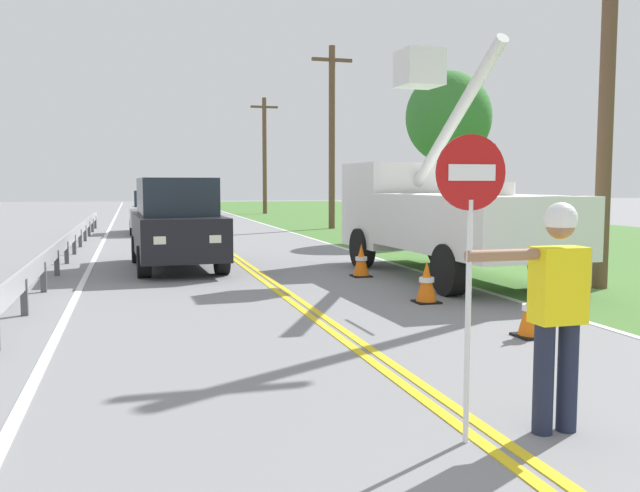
{
  "coord_description": "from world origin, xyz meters",
  "views": [
    {
      "loc": [
        -2.61,
        0.05,
        1.97
      ],
      "look_at": [
        -0.38,
        8.08,
        1.2
      ],
      "focal_mm": 37.96,
      "sensor_mm": 36.0,
      "label": 1
    }
  ],
  "objects_px": {
    "stop_sign_paddle": "(470,219)",
    "utility_pole_near": "(608,48)",
    "utility_pole_mid": "(332,134)",
    "traffic_cone_tail": "(361,261)",
    "traffic_cone_lead": "(532,311)",
    "utility_pole_far": "(265,153)",
    "oncoming_suv_nearest": "(176,223)",
    "flagger_worker": "(557,302)",
    "roadside_tree_verge": "(448,118)",
    "utility_bucket_truck": "(436,210)",
    "traffic_cone_mid": "(427,283)",
    "oncoming_sedan_second": "(156,212)"
  },
  "relations": [
    {
      "from": "stop_sign_paddle",
      "to": "utility_pole_near",
      "type": "bearing_deg",
      "value": 45.84
    },
    {
      "from": "utility_pole_mid",
      "to": "traffic_cone_tail",
      "type": "relative_size",
      "value": 11.31
    },
    {
      "from": "traffic_cone_lead",
      "to": "traffic_cone_tail",
      "type": "bearing_deg",
      "value": 92.49
    },
    {
      "from": "utility_pole_near",
      "to": "utility_pole_far",
      "type": "bearing_deg",
      "value": 89.98
    },
    {
      "from": "stop_sign_paddle",
      "to": "utility_pole_mid",
      "type": "height_order",
      "value": "utility_pole_mid"
    },
    {
      "from": "stop_sign_paddle",
      "to": "traffic_cone_tail",
      "type": "xyz_separation_m",
      "value": [
        2.25,
        8.98,
        -1.37
      ]
    },
    {
      "from": "traffic_cone_lead",
      "to": "oncoming_suv_nearest",
      "type": "bearing_deg",
      "value": 114.91
    },
    {
      "from": "stop_sign_paddle",
      "to": "utility_pole_far",
      "type": "distance_m",
      "value": 40.21
    },
    {
      "from": "stop_sign_paddle",
      "to": "traffic_cone_lead",
      "type": "xyz_separation_m",
      "value": [
        2.51,
        3.01,
        -1.37
      ]
    },
    {
      "from": "flagger_worker",
      "to": "utility_pole_mid",
      "type": "relative_size",
      "value": 0.23
    },
    {
      "from": "flagger_worker",
      "to": "utility_pole_far",
      "type": "bearing_deg",
      "value": 82.37
    },
    {
      "from": "utility_pole_far",
      "to": "roadside_tree_verge",
      "type": "distance_m",
      "value": 22.4
    },
    {
      "from": "oncoming_suv_nearest",
      "to": "utility_pole_mid",
      "type": "relative_size",
      "value": 0.59
    },
    {
      "from": "utility_bucket_truck",
      "to": "traffic_cone_lead",
      "type": "height_order",
      "value": "utility_bucket_truck"
    },
    {
      "from": "oncoming_suv_nearest",
      "to": "roadside_tree_verge",
      "type": "height_order",
      "value": "roadside_tree_verge"
    },
    {
      "from": "traffic_cone_mid",
      "to": "traffic_cone_lead",
      "type": "bearing_deg",
      "value": -84.7
    },
    {
      "from": "traffic_cone_mid",
      "to": "oncoming_suv_nearest",
      "type": "bearing_deg",
      "value": 122.46
    },
    {
      "from": "utility_pole_mid",
      "to": "oncoming_suv_nearest",
      "type": "bearing_deg",
      "value": -120.86
    },
    {
      "from": "utility_pole_near",
      "to": "traffic_cone_mid",
      "type": "distance_m",
      "value": 5.63
    },
    {
      "from": "oncoming_suv_nearest",
      "to": "utility_pole_near",
      "type": "bearing_deg",
      "value": -34.97
    },
    {
      "from": "utility_pole_mid",
      "to": "traffic_cone_mid",
      "type": "xyz_separation_m",
      "value": [
        -3.81,
        -18.38,
        -3.8
      ]
    },
    {
      "from": "utility_bucket_truck",
      "to": "traffic_cone_lead",
      "type": "bearing_deg",
      "value": -103.35
    },
    {
      "from": "utility_pole_near",
      "to": "roadside_tree_verge",
      "type": "relative_size",
      "value": 1.44
    },
    {
      "from": "stop_sign_paddle",
      "to": "roadside_tree_verge",
      "type": "height_order",
      "value": "roadside_tree_verge"
    },
    {
      "from": "traffic_cone_lead",
      "to": "roadside_tree_verge",
      "type": "height_order",
      "value": "roadside_tree_verge"
    },
    {
      "from": "flagger_worker",
      "to": "utility_pole_mid",
      "type": "distance_m",
      "value": 24.84
    },
    {
      "from": "utility_bucket_truck",
      "to": "traffic_cone_mid",
      "type": "bearing_deg",
      "value": -117.42
    },
    {
      "from": "utility_pole_near",
      "to": "roadside_tree_verge",
      "type": "bearing_deg",
      "value": 78.38
    },
    {
      "from": "flagger_worker",
      "to": "utility_bucket_truck",
      "type": "bearing_deg",
      "value": 70.51
    },
    {
      "from": "traffic_cone_tail",
      "to": "traffic_cone_lead",
      "type": "bearing_deg",
      "value": -87.51
    },
    {
      "from": "oncoming_sedan_second",
      "to": "flagger_worker",
      "type": "bearing_deg",
      "value": -84.51
    },
    {
      "from": "utility_bucket_truck",
      "to": "utility_pole_mid",
      "type": "bearing_deg",
      "value": 81.85
    },
    {
      "from": "oncoming_suv_nearest",
      "to": "oncoming_sedan_second",
      "type": "distance_m",
      "value": 12.03
    },
    {
      "from": "oncoming_suv_nearest",
      "to": "utility_pole_near",
      "type": "relative_size",
      "value": 0.55
    },
    {
      "from": "oncoming_suv_nearest",
      "to": "utility_pole_mid",
      "type": "xyz_separation_m",
      "value": [
        7.51,
        12.57,
        3.08
      ]
    },
    {
      "from": "oncoming_suv_nearest",
      "to": "utility_pole_far",
      "type": "height_order",
      "value": "utility_pole_far"
    },
    {
      "from": "oncoming_suv_nearest",
      "to": "roadside_tree_verge",
      "type": "bearing_deg",
      "value": 31.04
    },
    {
      "from": "flagger_worker",
      "to": "utility_pole_far",
      "type": "xyz_separation_m",
      "value": [
        5.31,
        39.68,
        2.93
      ]
    },
    {
      "from": "utility_pole_near",
      "to": "utility_pole_mid",
      "type": "distance_m",
      "value": 17.82
    },
    {
      "from": "utility_pole_far",
      "to": "flagger_worker",
      "type": "bearing_deg",
      "value": -97.63
    },
    {
      "from": "traffic_cone_tail",
      "to": "utility_pole_mid",
      "type": "bearing_deg",
      "value": 75.78
    },
    {
      "from": "traffic_cone_tail",
      "to": "roadside_tree_verge",
      "type": "bearing_deg",
      "value": 54.02
    },
    {
      "from": "stop_sign_paddle",
      "to": "traffic_cone_tail",
      "type": "distance_m",
      "value": 9.36
    },
    {
      "from": "traffic_cone_lead",
      "to": "roadside_tree_verge",
      "type": "bearing_deg",
      "value": 67.87
    },
    {
      "from": "oncoming_sedan_second",
      "to": "stop_sign_paddle",
      "type": "bearing_deg",
      "value": -86.38
    },
    {
      "from": "utility_bucket_truck",
      "to": "traffic_cone_mid",
      "type": "height_order",
      "value": "utility_bucket_truck"
    },
    {
      "from": "utility_bucket_truck",
      "to": "traffic_cone_tail",
      "type": "bearing_deg",
      "value": 175.05
    },
    {
      "from": "stop_sign_paddle",
      "to": "oncoming_suv_nearest",
      "type": "bearing_deg",
      "value": 97.11
    },
    {
      "from": "oncoming_suv_nearest",
      "to": "traffic_cone_mid",
      "type": "distance_m",
      "value": 6.93
    },
    {
      "from": "flagger_worker",
      "to": "utility_pole_mid",
      "type": "xyz_separation_m",
      "value": [
        5.31,
        24.07,
        3.09
      ]
    }
  ]
}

